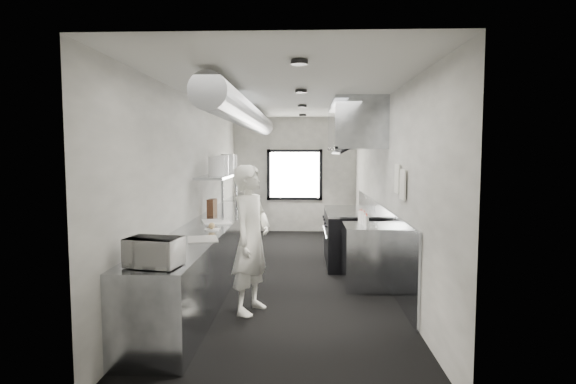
# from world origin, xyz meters

# --- Properties ---
(floor) EXTENTS (3.00, 8.00, 0.01)m
(floor) POSITION_xyz_m (0.00, 0.00, 0.00)
(floor) COLOR black
(floor) RESTS_ON ground
(ceiling) EXTENTS (3.00, 8.00, 0.01)m
(ceiling) POSITION_xyz_m (0.00, 0.00, 2.80)
(ceiling) COLOR beige
(ceiling) RESTS_ON wall_back
(wall_back) EXTENTS (3.00, 0.02, 2.80)m
(wall_back) POSITION_xyz_m (0.00, 4.00, 1.40)
(wall_back) COLOR silver
(wall_back) RESTS_ON floor
(wall_front) EXTENTS (3.00, 0.02, 2.80)m
(wall_front) POSITION_xyz_m (0.00, -4.00, 1.40)
(wall_front) COLOR silver
(wall_front) RESTS_ON floor
(wall_left) EXTENTS (0.02, 8.00, 2.80)m
(wall_left) POSITION_xyz_m (-1.50, 0.00, 1.40)
(wall_left) COLOR silver
(wall_left) RESTS_ON floor
(wall_right) EXTENTS (0.02, 8.00, 2.80)m
(wall_right) POSITION_xyz_m (1.50, 0.00, 1.40)
(wall_right) COLOR silver
(wall_right) RESTS_ON floor
(wall_cladding) EXTENTS (0.03, 5.50, 1.10)m
(wall_cladding) POSITION_xyz_m (1.48, 0.30, 0.55)
(wall_cladding) COLOR gray
(wall_cladding) RESTS_ON wall_right
(hvac_duct) EXTENTS (0.40, 6.40, 0.40)m
(hvac_duct) POSITION_xyz_m (-0.70, 0.40, 2.55)
(hvac_duct) COLOR gray
(hvac_duct) RESTS_ON ceiling
(service_window) EXTENTS (1.36, 0.05, 1.25)m
(service_window) POSITION_xyz_m (0.00, 3.96, 1.40)
(service_window) COLOR white
(service_window) RESTS_ON wall_back
(exhaust_hood) EXTENTS (0.81, 2.20, 0.88)m
(exhaust_hood) POSITION_xyz_m (1.10, 0.70, 2.39)
(exhaust_hood) COLOR gray
(exhaust_hood) RESTS_ON ceiling
(prep_counter) EXTENTS (0.70, 6.00, 0.90)m
(prep_counter) POSITION_xyz_m (-1.15, -0.50, 0.45)
(prep_counter) COLOR gray
(prep_counter) RESTS_ON floor
(pass_shelf) EXTENTS (0.45, 3.00, 0.68)m
(pass_shelf) POSITION_xyz_m (-1.19, 1.00, 1.54)
(pass_shelf) COLOR gray
(pass_shelf) RESTS_ON prep_counter
(range) EXTENTS (0.88, 1.60, 0.94)m
(range) POSITION_xyz_m (1.04, 0.70, 0.47)
(range) COLOR black
(range) RESTS_ON floor
(bottle_station) EXTENTS (0.65, 0.80, 0.90)m
(bottle_station) POSITION_xyz_m (1.15, -0.70, 0.45)
(bottle_station) COLOR gray
(bottle_station) RESTS_ON floor
(far_work_table) EXTENTS (0.70, 1.20, 0.90)m
(far_work_table) POSITION_xyz_m (-1.15, 3.20, 0.45)
(far_work_table) COLOR gray
(far_work_table) RESTS_ON floor
(notice_sheet_a) EXTENTS (0.02, 0.28, 0.38)m
(notice_sheet_a) POSITION_xyz_m (1.47, -1.20, 1.60)
(notice_sheet_a) COLOR white
(notice_sheet_a) RESTS_ON wall_right
(notice_sheet_b) EXTENTS (0.02, 0.28, 0.38)m
(notice_sheet_b) POSITION_xyz_m (1.47, -1.55, 1.55)
(notice_sheet_b) COLOR white
(notice_sheet_b) RESTS_ON wall_right
(line_cook) EXTENTS (0.64, 0.77, 1.80)m
(line_cook) POSITION_xyz_m (-0.40, -1.82, 0.90)
(line_cook) COLOR white
(line_cook) RESTS_ON floor
(microwave) EXTENTS (0.50, 0.41, 0.27)m
(microwave) POSITION_xyz_m (-1.13, -3.20, 1.03)
(microwave) COLOR silver
(microwave) RESTS_ON prep_counter
(deli_tub_a) EXTENTS (0.14, 0.14, 0.09)m
(deli_tub_a) POSITION_xyz_m (-1.31, -2.36, 0.95)
(deli_tub_a) COLOR #B6C3B3
(deli_tub_a) RESTS_ON prep_counter
(deli_tub_b) EXTENTS (0.15, 0.15, 0.10)m
(deli_tub_b) POSITION_xyz_m (-1.26, -2.48, 0.95)
(deli_tub_b) COLOR #B6C3B3
(deli_tub_b) RESTS_ON prep_counter
(newspaper) EXTENTS (0.45, 0.51, 0.01)m
(newspaper) POSITION_xyz_m (-0.97, -1.88, 0.91)
(newspaper) COLOR silver
(newspaper) RESTS_ON prep_counter
(small_plate) EXTENTS (0.22, 0.22, 0.02)m
(small_plate) POSITION_xyz_m (-1.00, -1.21, 0.91)
(small_plate) COLOR silver
(small_plate) RESTS_ON prep_counter
(pastry) EXTENTS (0.09, 0.09, 0.09)m
(pastry) POSITION_xyz_m (-1.00, -1.21, 0.96)
(pastry) COLOR tan
(pastry) RESTS_ON small_plate
(cutting_board) EXTENTS (0.54, 0.63, 0.02)m
(cutting_board) POSITION_xyz_m (-1.07, -0.51, 0.91)
(cutting_board) COLOR silver
(cutting_board) RESTS_ON prep_counter
(knife_block) EXTENTS (0.13, 0.25, 0.27)m
(knife_block) POSITION_xyz_m (-1.30, 0.31, 1.03)
(knife_block) COLOR brown
(knife_block) RESTS_ON prep_counter
(plate_stack_a) EXTENTS (0.33, 0.33, 0.31)m
(plate_stack_a) POSITION_xyz_m (-1.17, 0.11, 1.73)
(plate_stack_a) COLOR silver
(plate_stack_a) RESTS_ON pass_shelf
(plate_stack_b) EXTENTS (0.28, 0.28, 0.33)m
(plate_stack_b) POSITION_xyz_m (-1.19, 0.58, 1.73)
(plate_stack_b) COLOR silver
(plate_stack_b) RESTS_ON pass_shelf
(plate_stack_c) EXTENTS (0.31, 0.31, 0.35)m
(plate_stack_c) POSITION_xyz_m (-1.17, 1.14, 1.74)
(plate_stack_c) COLOR silver
(plate_stack_c) RESTS_ON pass_shelf
(plate_stack_d) EXTENTS (0.24, 0.24, 0.33)m
(plate_stack_d) POSITION_xyz_m (-1.20, 1.80, 1.74)
(plate_stack_d) COLOR silver
(plate_stack_d) RESTS_ON pass_shelf
(squeeze_bottle_a) EXTENTS (0.06, 0.06, 0.17)m
(squeeze_bottle_a) POSITION_xyz_m (1.11, -0.96, 0.99)
(squeeze_bottle_a) COLOR silver
(squeeze_bottle_a) RESTS_ON bottle_station
(squeeze_bottle_b) EXTENTS (0.07, 0.07, 0.16)m
(squeeze_bottle_b) POSITION_xyz_m (1.12, -0.81, 0.98)
(squeeze_bottle_b) COLOR silver
(squeeze_bottle_b) RESTS_ON bottle_station
(squeeze_bottle_c) EXTENTS (0.08, 0.08, 0.19)m
(squeeze_bottle_c) POSITION_xyz_m (1.11, -0.70, 0.99)
(squeeze_bottle_c) COLOR silver
(squeeze_bottle_c) RESTS_ON bottle_station
(squeeze_bottle_d) EXTENTS (0.08, 0.08, 0.19)m
(squeeze_bottle_d) POSITION_xyz_m (1.09, -0.56, 1.00)
(squeeze_bottle_d) COLOR silver
(squeeze_bottle_d) RESTS_ON bottle_station
(squeeze_bottle_e) EXTENTS (0.07, 0.07, 0.17)m
(squeeze_bottle_e) POSITION_xyz_m (1.08, -0.43, 0.99)
(squeeze_bottle_e) COLOR silver
(squeeze_bottle_e) RESTS_ON bottle_station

